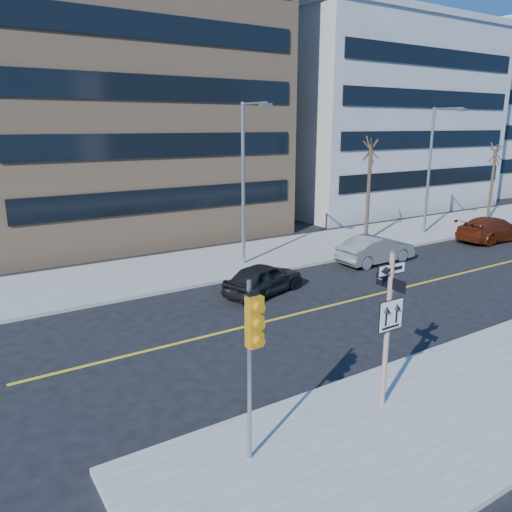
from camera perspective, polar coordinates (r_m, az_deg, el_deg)
ground at (r=15.38m, az=7.25°, el=-12.78°), size 120.00×120.00×0.00m
far_sidewalk at (r=35.66m, az=17.36°, el=2.74°), size 66.00×6.00×0.15m
road_centerline at (r=26.31m, az=22.04°, el=-1.95°), size 40.00×0.14×0.01m
sign_pole at (r=12.73m, az=14.88°, el=-7.16°), size 0.92×0.92×4.06m
traffic_signal at (r=9.99m, az=-0.30°, el=-9.17°), size 0.32×0.45×4.00m
parked_car_a at (r=21.46m, az=0.89°, el=-2.59°), size 2.70×4.31×1.37m
parked_car_b at (r=26.98m, az=13.56°, el=0.73°), size 1.62×4.48×1.47m
parked_car_d at (r=34.62m, az=25.39°, el=2.80°), size 2.25×5.29×1.52m
streetlight_a at (r=24.86m, az=-1.20°, el=9.38°), size 0.55×2.25×8.00m
streetlight_b at (r=34.26m, az=19.56°, el=10.03°), size 0.55×2.25×8.00m
street_tree_west at (r=30.83m, az=12.98°, el=11.49°), size 1.80×1.80×6.35m
street_tree_east at (r=41.27m, az=25.68°, el=10.37°), size 1.80×1.80×5.75m
building_brick at (r=37.07m, az=-16.15°, el=17.17°), size 18.00×18.00×18.00m
building_grey_mid at (r=47.57m, az=11.60°, el=14.97°), size 20.00×16.00×15.00m
building_grey_far at (r=65.57m, az=23.51°, el=14.38°), size 18.00×18.00×16.00m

